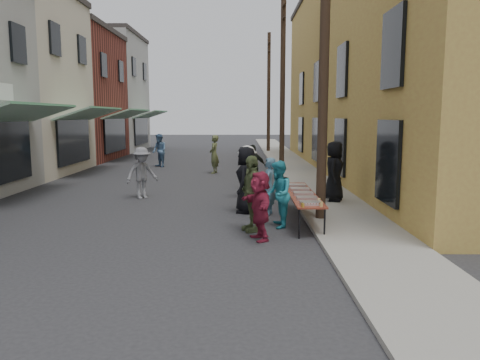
{
  "coord_description": "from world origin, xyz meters",
  "views": [
    {
      "loc": [
        2.17,
        -9.25,
        2.81
      ],
      "look_at": [
        2.15,
        1.68,
        1.3
      ],
      "focal_mm": 35.0,
      "sensor_mm": 36.0,
      "label": 1
    }
  ],
  "objects_px": {
    "serving_table": "(302,194)",
    "guest_front_c": "(278,194)",
    "utility_pole_mid": "(283,82)",
    "catering_tray_sausage": "(311,203)",
    "guest_front_a": "(246,180)",
    "server": "(334,171)",
    "utility_pole_near": "(324,49)",
    "utility_pole_far": "(269,93)"
  },
  "relations": [
    {
      "from": "guest_front_a",
      "to": "server",
      "type": "bearing_deg",
      "value": 130.28
    },
    {
      "from": "serving_table",
      "to": "server",
      "type": "height_order",
      "value": "server"
    },
    {
      "from": "server",
      "to": "serving_table",
      "type": "bearing_deg",
      "value": 170.82
    },
    {
      "from": "guest_front_c",
      "to": "server",
      "type": "xyz_separation_m",
      "value": [
        2.04,
        3.19,
        0.21
      ]
    },
    {
      "from": "catering_tray_sausage",
      "to": "guest_front_c",
      "type": "xyz_separation_m",
      "value": [
        -0.7,
        0.87,
        0.06
      ]
    },
    {
      "from": "utility_pole_near",
      "to": "server",
      "type": "distance_m",
      "value": 4.34
    },
    {
      "from": "serving_table",
      "to": "catering_tray_sausage",
      "type": "height_order",
      "value": "catering_tray_sausage"
    },
    {
      "from": "serving_table",
      "to": "catering_tray_sausage",
      "type": "distance_m",
      "value": 1.65
    },
    {
      "from": "utility_pole_far",
      "to": "catering_tray_sausage",
      "type": "xyz_separation_m",
      "value": [
        -0.5,
        -25.56,
        -3.71
      ]
    },
    {
      "from": "guest_front_a",
      "to": "catering_tray_sausage",
      "type": "bearing_deg",
      "value": 42.99
    },
    {
      "from": "guest_front_c",
      "to": "utility_pole_mid",
      "type": "bearing_deg",
      "value": 174.67
    },
    {
      "from": "serving_table",
      "to": "guest_front_c",
      "type": "bearing_deg",
      "value": -131.86
    },
    {
      "from": "guest_front_c",
      "to": "utility_pole_far",
      "type": "bearing_deg",
      "value": 177.28
    },
    {
      "from": "utility_pole_near",
      "to": "guest_front_a",
      "type": "xyz_separation_m",
      "value": [
        -1.97,
        1.14,
        -3.54
      ]
    },
    {
      "from": "utility_pole_near",
      "to": "guest_front_a",
      "type": "height_order",
      "value": "utility_pole_near"
    },
    {
      "from": "utility_pole_near",
      "to": "serving_table",
      "type": "bearing_deg",
      "value": 169.38
    },
    {
      "from": "guest_front_a",
      "to": "server",
      "type": "height_order",
      "value": "server"
    },
    {
      "from": "utility_pole_mid",
      "to": "guest_front_a",
      "type": "distance_m",
      "value": 11.59
    },
    {
      "from": "utility_pole_mid",
      "to": "catering_tray_sausage",
      "type": "relative_size",
      "value": 18.0
    },
    {
      "from": "utility_pole_mid",
      "to": "catering_tray_sausage",
      "type": "distance_m",
      "value": 14.06
    },
    {
      "from": "serving_table",
      "to": "guest_front_c",
      "type": "relative_size",
      "value": 2.36
    },
    {
      "from": "catering_tray_sausage",
      "to": "utility_pole_near",
      "type": "bearing_deg",
      "value": 72.19
    },
    {
      "from": "utility_pole_mid",
      "to": "guest_front_a",
      "type": "xyz_separation_m",
      "value": [
        -1.97,
        -10.86,
        -3.54
      ]
    },
    {
      "from": "utility_pole_far",
      "to": "serving_table",
      "type": "xyz_separation_m",
      "value": [
        -0.5,
        -23.91,
        -3.79
      ]
    },
    {
      "from": "utility_pole_mid",
      "to": "utility_pole_far",
      "type": "distance_m",
      "value": 12.0
    },
    {
      "from": "utility_pole_far",
      "to": "guest_front_a",
      "type": "xyz_separation_m",
      "value": [
        -1.97,
        -22.86,
        -3.54
      ]
    },
    {
      "from": "guest_front_c",
      "to": "server",
      "type": "distance_m",
      "value": 3.79
    },
    {
      "from": "utility_pole_near",
      "to": "utility_pole_mid",
      "type": "xyz_separation_m",
      "value": [
        0.0,
        12.0,
        0.0
      ]
    },
    {
      "from": "guest_front_c",
      "to": "server",
      "type": "height_order",
      "value": "server"
    },
    {
      "from": "utility_pole_far",
      "to": "utility_pole_near",
      "type": "bearing_deg",
      "value": -90.0
    },
    {
      "from": "serving_table",
      "to": "utility_pole_mid",
      "type": "bearing_deg",
      "value": 87.6
    },
    {
      "from": "catering_tray_sausage",
      "to": "server",
      "type": "height_order",
      "value": "server"
    },
    {
      "from": "serving_table",
      "to": "guest_front_a",
      "type": "xyz_separation_m",
      "value": [
        -1.47,
        1.05,
        0.25
      ]
    },
    {
      "from": "serving_table",
      "to": "guest_front_c",
      "type": "height_order",
      "value": "guest_front_c"
    },
    {
      "from": "guest_front_a",
      "to": "guest_front_c",
      "type": "xyz_separation_m",
      "value": [
        0.77,
        -1.83,
        -0.12
      ]
    },
    {
      "from": "utility_pole_mid",
      "to": "server",
      "type": "distance_m",
      "value": 10.13
    },
    {
      "from": "guest_front_a",
      "to": "serving_table",
      "type": "bearing_deg",
      "value": 68.88
    },
    {
      "from": "utility_pole_near",
      "to": "guest_front_a",
      "type": "bearing_deg",
      "value": 149.86
    },
    {
      "from": "serving_table",
      "to": "server",
      "type": "xyz_separation_m",
      "value": [
        1.34,
        2.41,
        0.34
      ]
    },
    {
      "from": "utility_pole_far",
      "to": "catering_tray_sausage",
      "type": "relative_size",
      "value": 18.0
    },
    {
      "from": "utility_pole_far",
      "to": "utility_pole_mid",
      "type": "bearing_deg",
      "value": -90.0
    },
    {
      "from": "utility_pole_near",
      "to": "utility_pole_far",
      "type": "relative_size",
      "value": 1.0
    }
  ]
}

